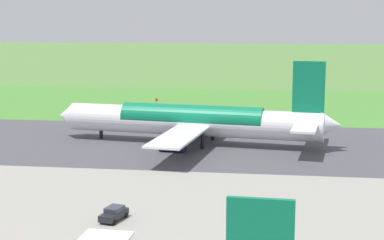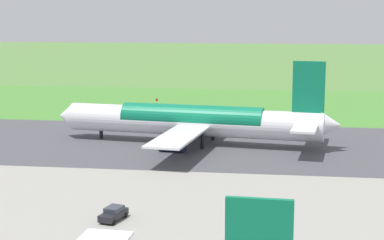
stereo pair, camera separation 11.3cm
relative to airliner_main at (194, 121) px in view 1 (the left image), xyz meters
The scene contains 7 objects.
ground_plane 6.73m from the airliner_main, ahead, with size 800.00×800.00×0.00m, color #547F3D.
runway_asphalt 6.71m from the airliner_main, ahead, with size 600.00×41.69×0.06m, color #47474C.
grass_verge_foreground 45.95m from the airliner_main, 83.56° to the right, with size 600.00×80.00×0.04m, color #478534.
airliner_main is the anchor object (origin of this frame).
service_car_followme 44.49m from the airliner_main, 85.36° to the left, with size 2.79×4.52×1.62m.
no_stopping_sign 46.44m from the airliner_main, 70.43° to the right, with size 0.60×0.10×2.35m.
traffic_cone_orange 52.05m from the airliner_main, 65.47° to the right, with size 0.40×0.40×0.55m, color orange.
Camera 1 is at (-19.95, 111.89, 23.86)m, focal length 57.95 mm.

